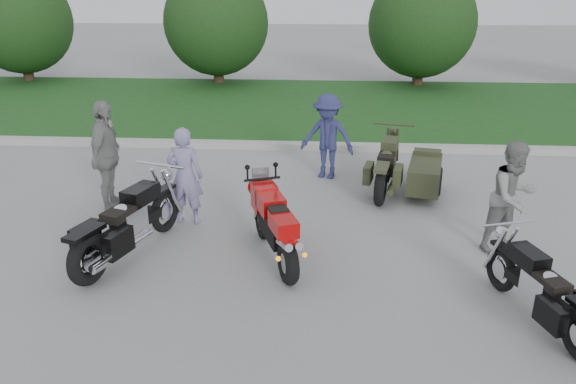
# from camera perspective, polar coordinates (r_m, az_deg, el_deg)

# --- Properties ---
(ground) EXTENTS (80.00, 80.00, 0.00)m
(ground) POSITION_cam_1_polar(r_m,az_deg,el_deg) (7.47, -2.86, -9.13)
(ground) COLOR #9E9E99
(ground) RESTS_ON ground
(curb) EXTENTS (60.00, 0.30, 0.15)m
(curb) POSITION_cam_1_polar(r_m,az_deg,el_deg) (12.96, 0.13, 4.71)
(curb) COLOR #AEACA4
(curb) RESTS_ON ground
(grass_strip) EXTENTS (60.00, 8.00, 0.14)m
(grass_strip) POSITION_cam_1_polar(r_m,az_deg,el_deg) (16.98, 1.03, 8.70)
(grass_strip) COLOR #2C6121
(grass_strip) RESTS_ON ground
(tree_far_left) EXTENTS (3.60, 3.60, 4.00)m
(tree_far_left) POSITION_cam_1_polar(r_m,az_deg,el_deg) (22.69, -25.60, 15.35)
(tree_far_left) COLOR #3F2B1C
(tree_far_left) RESTS_ON ground
(tree_mid_left) EXTENTS (3.60, 3.60, 4.00)m
(tree_mid_left) POSITION_cam_1_polar(r_m,az_deg,el_deg) (20.31, -7.29, 16.70)
(tree_mid_left) COLOR #3F2B1C
(tree_mid_left) RESTS_ON ground
(tree_mid_right) EXTENTS (3.60, 3.60, 4.00)m
(tree_mid_right) POSITION_cam_1_polar(r_m,az_deg,el_deg) (20.21, 13.46, 16.28)
(tree_mid_right) COLOR #3F2B1C
(tree_mid_right) RESTS_ON ground
(sportbike_red) EXTENTS (0.85, 1.91, 0.94)m
(sportbike_red) POSITION_cam_1_polar(r_m,az_deg,el_deg) (7.75, -1.36, -3.32)
(sportbike_red) COLOR black
(sportbike_red) RESTS_ON ground
(cruiser_left) EXTENTS (0.91, 2.35, 0.93)m
(cruiser_left) POSITION_cam_1_polar(r_m,az_deg,el_deg) (8.17, -16.20, -3.47)
(cruiser_left) COLOR black
(cruiser_left) RESTS_ON ground
(cruiser_right) EXTENTS (0.79, 2.00, 0.79)m
(cruiser_right) POSITION_cam_1_polar(r_m,az_deg,el_deg) (7.06, 24.63, -9.45)
(cruiser_right) COLOR black
(cruiser_right) RESTS_ON ground
(cruiser_sidecar) EXTENTS (1.41, 2.28, 0.89)m
(cruiser_sidecar) POSITION_cam_1_polar(r_m,az_deg,el_deg) (10.44, 12.15, 2.03)
(cruiser_sidecar) COLOR black
(cruiser_sidecar) RESTS_ON ground
(person_stripe) EXTENTS (0.61, 0.43, 1.59)m
(person_stripe) POSITION_cam_1_polar(r_m,az_deg,el_deg) (9.02, -10.41, 1.60)
(person_stripe) COLOR #857FAC
(person_stripe) RESTS_ON ground
(person_grey) EXTENTS (0.99, 0.92, 1.64)m
(person_grey) POSITION_cam_1_polar(r_m,az_deg,el_deg) (8.59, 21.88, -0.47)
(person_grey) COLOR gray
(person_grey) RESTS_ON ground
(person_denim) EXTENTS (1.21, 0.91, 1.66)m
(person_denim) POSITION_cam_1_polar(r_m,az_deg,el_deg) (10.95, 4.03, 5.62)
(person_denim) COLOR navy
(person_denim) RESTS_ON ground
(person_back) EXTENTS (0.48, 1.11, 1.87)m
(person_back) POSITION_cam_1_polar(r_m,az_deg,el_deg) (9.86, -17.95, 3.49)
(person_back) COLOR gray
(person_back) RESTS_ON ground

